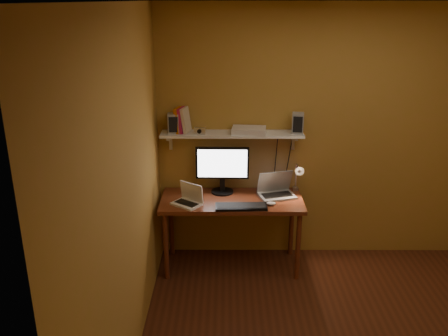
{
  "coord_description": "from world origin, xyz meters",
  "views": [
    {
      "loc": [
        -1.01,
        -3.02,
        2.61
      ],
      "look_at": [
        -1.03,
        1.18,
        1.11
      ],
      "focal_mm": 38.0,
      "sensor_mm": 36.0,
      "label": 1
    }
  ],
  "objects_px": {
    "speaker_right": "(298,123)",
    "router": "(249,130)",
    "monitor": "(222,167)",
    "netbook": "(189,198)",
    "shelf_camera": "(200,131)",
    "wall_shelf": "(232,134)",
    "keyboard": "(241,207)",
    "desk_lamp": "(298,175)",
    "desk": "(232,207)",
    "speaker_left": "(173,123)",
    "laptop": "(276,189)",
    "mouse": "(271,203)"
  },
  "relations": [
    {
      "from": "wall_shelf",
      "to": "netbook",
      "type": "xyz_separation_m",
      "value": [
        -0.42,
        -0.31,
        -0.55
      ]
    },
    {
      "from": "keyboard",
      "to": "shelf_camera",
      "type": "relative_size",
      "value": 4.25
    },
    {
      "from": "desk",
      "to": "monitor",
      "type": "xyz_separation_m",
      "value": [
        -0.1,
        0.17,
        0.36
      ]
    },
    {
      "from": "laptop",
      "to": "mouse",
      "type": "height_order",
      "value": "laptop"
    },
    {
      "from": "desk",
      "to": "speaker_left",
      "type": "height_order",
      "value": "speaker_left"
    },
    {
      "from": "monitor",
      "to": "shelf_camera",
      "type": "bearing_deg",
      "value": -170.69
    },
    {
      "from": "netbook",
      "to": "mouse",
      "type": "bearing_deg",
      "value": 34.59
    },
    {
      "from": "monitor",
      "to": "keyboard",
      "type": "relative_size",
      "value": 1.09
    },
    {
      "from": "mouse",
      "to": "speaker_left",
      "type": "relative_size",
      "value": 0.47
    },
    {
      "from": "monitor",
      "to": "router",
      "type": "xyz_separation_m",
      "value": [
        0.26,
        0.01,
        0.38
      ]
    },
    {
      "from": "netbook",
      "to": "speaker_right",
      "type": "xyz_separation_m",
      "value": [
        1.06,
        0.3,
        0.67
      ]
    },
    {
      "from": "speaker_left",
      "to": "router",
      "type": "relative_size",
      "value": 0.59
    },
    {
      "from": "laptop",
      "to": "speaker_right",
      "type": "relative_size",
      "value": 2.0
    },
    {
      "from": "shelf_camera",
      "to": "desk_lamp",
      "type": "bearing_deg",
      "value": -0.72
    },
    {
      "from": "mouse",
      "to": "netbook",
      "type": "bearing_deg",
      "value": -177.63
    },
    {
      "from": "netbook",
      "to": "speaker_left",
      "type": "bearing_deg",
      "value": 153.84
    },
    {
      "from": "speaker_right",
      "to": "desk_lamp",
      "type": "bearing_deg",
      "value": -62.52
    },
    {
      "from": "wall_shelf",
      "to": "desk_lamp",
      "type": "distance_m",
      "value": 0.77
    },
    {
      "from": "netbook",
      "to": "shelf_camera",
      "type": "xyz_separation_m",
      "value": [
        0.1,
        0.26,
        0.6
      ]
    },
    {
      "from": "laptop",
      "to": "desk_lamp",
      "type": "height_order",
      "value": "desk_lamp"
    },
    {
      "from": "desk",
      "to": "laptop",
      "type": "bearing_deg",
      "value": 11.96
    },
    {
      "from": "wall_shelf",
      "to": "mouse",
      "type": "bearing_deg",
      "value": -42.12
    },
    {
      "from": "wall_shelf",
      "to": "speaker_left",
      "type": "xyz_separation_m",
      "value": [
        -0.57,
        -0.01,
        0.11
      ]
    },
    {
      "from": "wall_shelf",
      "to": "netbook",
      "type": "relative_size",
      "value": 4.27
    },
    {
      "from": "keyboard",
      "to": "desk_lamp",
      "type": "xyz_separation_m",
      "value": [
        0.57,
        0.34,
        0.2
      ]
    },
    {
      "from": "speaker_left",
      "to": "router",
      "type": "height_order",
      "value": "speaker_left"
    },
    {
      "from": "speaker_right",
      "to": "router",
      "type": "bearing_deg",
      "value": -171.46
    },
    {
      "from": "desk",
      "to": "mouse",
      "type": "height_order",
      "value": "mouse"
    },
    {
      "from": "desk_lamp",
      "to": "router",
      "type": "relative_size",
      "value": 1.14
    },
    {
      "from": "desk_lamp",
      "to": "shelf_camera",
      "type": "xyz_separation_m",
      "value": [
        -0.97,
        0.01,
        0.45
      ]
    },
    {
      "from": "laptop",
      "to": "speaker_left",
      "type": "bearing_deg",
      "value": 159.74
    },
    {
      "from": "netbook",
      "to": "router",
      "type": "xyz_separation_m",
      "value": [
        0.58,
        0.3,
        0.6
      ]
    },
    {
      "from": "netbook",
      "to": "keyboard",
      "type": "xyz_separation_m",
      "value": [
        0.5,
        -0.1,
        -0.04
      ]
    },
    {
      "from": "netbook",
      "to": "speaker_right",
      "type": "relative_size",
      "value": 1.64
    },
    {
      "from": "desk",
      "to": "speaker_right",
      "type": "height_order",
      "value": "speaker_right"
    },
    {
      "from": "desk",
      "to": "router",
      "type": "relative_size",
      "value": 4.26
    },
    {
      "from": "laptop",
      "to": "netbook",
      "type": "relative_size",
      "value": 1.22
    },
    {
      "from": "laptop",
      "to": "mouse",
      "type": "bearing_deg",
      "value": -120.79
    },
    {
      "from": "mouse",
      "to": "speaker_left",
      "type": "height_order",
      "value": "speaker_left"
    },
    {
      "from": "router",
      "to": "monitor",
      "type": "bearing_deg",
      "value": -176.89
    },
    {
      "from": "speaker_right",
      "to": "desk",
      "type": "bearing_deg",
      "value": -155.49
    },
    {
      "from": "desk",
      "to": "desk_lamp",
      "type": "distance_m",
      "value": 0.73
    },
    {
      "from": "desk_lamp",
      "to": "speaker_left",
      "type": "distance_m",
      "value": 1.34
    },
    {
      "from": "router",
      "to": "netbook",
      "type": "bearing_deg",
      "value": -152.6
    },
    {
      "from": "laptop",
      "to": "monitor",
      "type": "bearing_deg",
      "value": 156.88
    },
    {
      "from": "netbook",
      "to": "desk_lamp",
      "type": "bearing_deg",
      "value": 49.37
    },
    {
      "from": "laptop",
      "to": "netbook",
      "type": "bearing_deg",
      "value": 178.73
    },
    {
      "from": "wall_shelf",
      "to": "router",
      "type": "height_order",
      "value": "router"
    },
    {
      "from": "monitor",
      "to": "laptop",
      "type": "distance_m",
      "value": 0.58
    },
    {
      "from": "speaker_right",
      "to": "monitor",
      "type": "bearing_deg",
      "value": -170.38
    }
  ]
}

